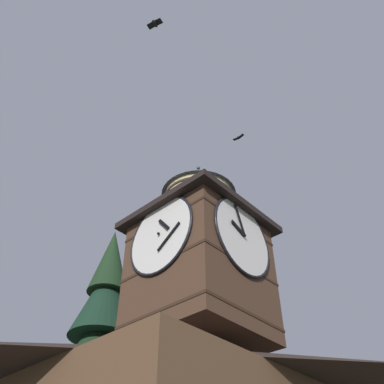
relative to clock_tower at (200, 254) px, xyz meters
The scene contains 3 objects.
clock_tower is the anchor object (origin of this frame).
flying_bird_high 7.68m from the clock_tower, 157.52° to the left, with size 0.19×0.62×0.10m.
flying_bird_low 8.36m from the clock_tower, 28.37° to the left, with size 0.34×0.58×0.16m.
Camera 1 is at (8.35, 9.28, 1.21)m, focal length 40.54 mm.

